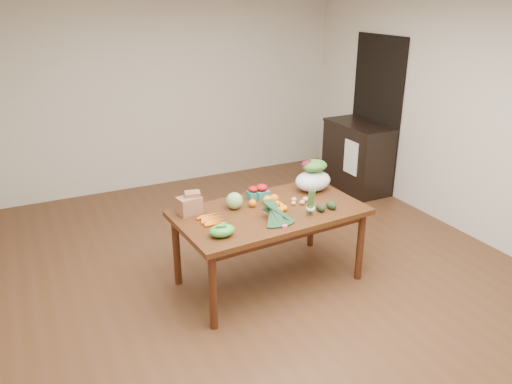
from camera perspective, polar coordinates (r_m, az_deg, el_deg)
name	(u,v)px	position (r m, az deg, el deg)	size (l,w,h in m)	color
floor	(269,277)	(4.99, 1.50, -9.67)	(6.00, 6.00, 0.00)	#53311C
room_walls	(271,145)	(4.43, 1.67, 5.37)	(5.02, 6.02, 2.70)	beige
dining_table	(269,246)	(4.75, 1.52, -6.22)	(1.72, 0.95, 0.75)	#562A14
doorway_dark	(376,114)	(7.15, 13.51, 8.68)	(0.02, 1.00, 2.10)	black
cabinet	(357,156)	(7.14, 11.46, 4.01)	(0.52, 1.02, 0.94)	black
dish_towel	(351,157)	(6.81, 10.78, 3.90)	(0.02, 0.28, 0.45)	white
paper_bag	(189,204)	(4.51, -7.64, -1.33)	(0.27, 0.23, 0.19)	brown
cabbage	(234,201)	(4.59, -2.49, -1.00)	(0.16, 0.16, 0.16)	#91B467
strawberry_basket_a	(253,194)	(4.82, -0.32, -0.17)	(0.11, 0.11, 0.10)	#AE1A0B
strawberry_basket_b	(262,193)	(4.83, 0.67, -0.06)	(0.12, 0.12, 0.11)	red
orange_a	(252,203)	(4.64, -0.41, -1.28)	(0.07, 0.07, 0.07)	orange
orange_b	(268,200)	(4.68, 1.33, -0.94)	(0.09, 0.09, 0.09)	#F9A70F
orange_c	(274,199)	(4.71, 2.08, -0.77)	(0.09, 0.09, 0.09)	#F7610F
mandarin_cluster	(277,205)	(4.58, 2.47, -1.49)	(0.18, 0.18, 0.09)	orange
carrots	(212,219)	(4.38, -5.00, -3.11)	(0.22, 0.24, 0.03)	orange
snap_pea_bag	(222,231)	(4.10, -3.90, -4.41)	(0.22, 0.16, 0.10)	green
kale_bunch	(278,214)	(4.30, 2.57, -2.57)	(0.32, 0.40, 0.16)	#16331C
asparagus_bundle	(311,202)	(4.46, 6.29, -1.16)	(0.08, 0.08, 0.25)	#59843C
potato_a	(294,203)	(4.69, 4.31, -1.28)	(0.05, 0.04, 0.04)	#D6C37B
potato_b	(302,202)	(4.71, 5.28, -1.19)	(0.05, 0.05, 0.05)	tan
potato_c	(305,199)	(4.78, 5.65, -0.83)	(0.06, 0.05, 0.05)	tan
potato_d	(294,200)	(4.76, 4.36, -0.87)	(0.05, 0.05, 0.05)	tan
potato_e	(310,198)	(4.83, 6.18, -0.64)	(0.05, 0.04, 0.04)	#D3C67A
avocado_a	(321,208)	(4.58, 7.39, -1.82)	(0.07, 0.10, 0.07)	black
avocado_b	(331,205)	(4.64, 8.60, -1.51)	(0.08, 0.11, 0.08)	black
salad_bag	(313,177)	(5.01, 6.54, 1.72)	(0.37, 0.28, 0.29)	white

